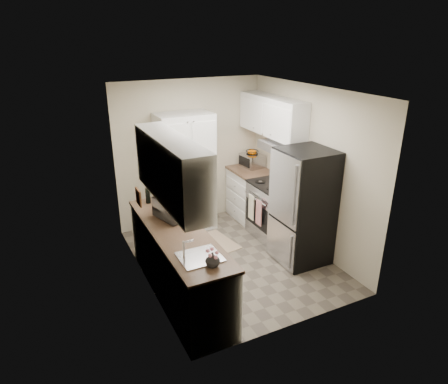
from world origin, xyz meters
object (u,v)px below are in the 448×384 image
object	(u,v)px
pantry_cabinet	(186,173)
wine_bottle	(148,194)
electric_range	(274,209)
refrigerator	(303,207)
toaster_oven	(252,161)
microwave	(172,208)

from	to	relation	value
pantry_cabinet	wine_bottle	xyz separation A→B (m)	(-0.87, -0.76, 0.06)
pantry_cabinet	electric_range	bearing A→B (deg)	-38.22
refrigerator	toaster_oven	xyz separation A→B (m)	(0.15, 1.75, 0.19)
microwave	toaster_oven	size ratio (longest dim) A/B	1.18
microwave	wine_bottle	distance (m)	0.63
pantry_cabinet	refrigerator	bearing A→B (deg)	-56.54
electric_range	microwave	xyz separation A→B (m)	(-1.89, -0.45, 0.57)
electric_range	toaster_oven	size ratio (longest dim) A/B	2.81
refrigerator	microwave	bearing A→B (deg)	169.33
wine_bottle	toaster_oven	distance (m)	2.30
refrigerator	toaster_oven	bearing A→B (deg)	85.10
microwave	electric_range	bearing A→B (deg)	-93.70
pantry_cabinet	toaster_oven	size ratio (longest dim) A/B	4.97
pantry_cabinet	microwave	bearing A→B (deg)	-117.49
pantry_cabinet	toaster_oven	xyz separation A→B (m)	(1.29, 0.02, 0.04)
refrigerator	toaster_oven	distance (m)	1.77
pantry_cabinet	toaster_oven	distance (m)	1.29
pantry_cabinet	microwave	distance (m)	1.55
electric_range	pantry_cabinet	bearing A→B (deg)	141.78
microwave	toaster_oven	world-z (taller)	microwave
electric_range	toaster_oven	xyz separation A→B (m)	(0.12, 0.95, 0.56)
toaster_oven	microwave	bearing A→B (deg)	-151.97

